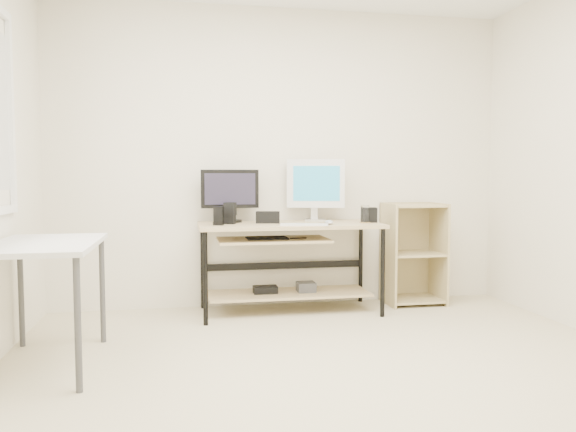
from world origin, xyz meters
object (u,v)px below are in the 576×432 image
Objects in this scene: white_imac at (316,185)px; audio_controller at (219,216)px; side_table at (44,255)px; shelf_unit at (412,253)px; black_monitor at (230,192)px; desk at (287,249)px.

white_imac reaches higher than audio_controller.
shelf_unit is (2.83, 1.22, -0.22)m from side_table.
audio_controller is at bearing -110.99° from black_monitor.
side_table is at bearing -147.35° from desk.
side_table is 1.11× the size of shelf_unit.
audio_controller is (-0.11, -0.29, -0.18)m from black_monitor.
black_monitor is 3.24× the size of audio_controller.
black_monitor reaches higher than shelf_unit.
white_imac reaches higher than shelf_unit.
black_monitor is (1.20, 1.25, 0.33)m from side_table.
white_imac is 0.94m from audio_controller.
white_imac reaches higher than side_table.
audio_controller reaches higher than desk.
black_monitor is at bearing 90.42° from audio_controller.
shelf_unit is 1.67× the size of white_imac.
shelf_unit is 1.85× the size of black_monitor.
desk is 10.01× the size of audio_controller.
white_imac is at bearing 34.68° from desk.
side_table is at bearing -116.54° from audio_controller.
black_monitor is at bearing -164.11° from white_imac.
desk is at bearing -21.95° from black_monitor.
audio_controller reaches higher than side_table.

